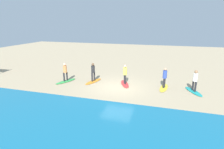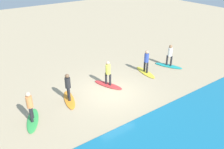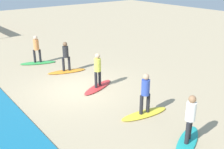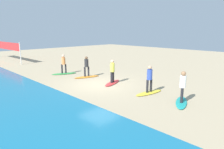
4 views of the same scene
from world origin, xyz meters
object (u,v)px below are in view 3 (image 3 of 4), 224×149
surfboard_orange (67,71)px  surfboard_teal (187,142)px  surfboard_yellow (144,114)px  surfboard_red (98,87)px  surfer_teal (190,115)px  surfer_orange (66,54)px  surfer_yellow (145,91)px  surfboard_green (38,63)px  surfer_green (36,47)px  surfer_red (98,68)px

surfboard_orange → surfboard_teal: bearing=105.7°
surfboard_yellow → surfboard_red: (3.25, -0.06, 0.00)m
surfer_teal → surfer_orange: 8.33m
surfer_yellow → surfboard_red: surfer_yellow is taller
surfboard_red → surfboard_green: 5.32m
surfboard_teal → surfer_yellow: bearing=-119.6°
surfboard_teal → surfboard_green: (10.73, 0.54, 0.00)m
surfer_yellow → surfboard_green: bearing=4.9°
surfboard_orange → surfer_green: (2.40, 0.66, 0.99)m
surfboard_red → surfboard_green: same height
surfboard_teal → surfer_green: (10.73, 0.54, 0.99)m
surfboard_yellow → surfer_green: surfer_green is taller
surfboard_orange → surfboard_green: size_ratio=1.00×
surfer_yellow → surfer_red: same height
surfer_green → surfer_teal: bearing=-177.1°
surfer_teal → surfer_red: 5.47m
surfboard_teal → surfboard_orange: same height
surfboard_orange → surfboard_green: same height
surfer_yellow → surfer_teal: bearing=175.2°
surfer_orange → surfboard_green: 2.68m
surfer_orange → surfer_yellow: bearing=-179.3°
surfboard_teal → surfer_red: bearing=-117.4°
surfboard_teal → surfboard_yellow: size_ratio=1.00×
surfboard_green → surfer_yellow: bearing=117.9°
surfer_teal → surfer_green: size_ratio=1.00×
surfer_orange → surfer_green: size_ratio=1.00×
surfboard_teal → surfboard_red: same height
surfer_red → surfer_orange: 2.87m
surfboard_teal → surfboard_red: (5.46, -0.24, 0.00)m
surfboard_green → surfboard_teal: bearing=115.9°
surfboard_teal → surfer_orange: surfer_orange is taller
surfer_green → surfboard_red: bearing=-171.5°
surfboard_green → surfer_green: (-0.00, 0.00, 0.99)m
surfer_teal → surfboard_red: size_ratio=0.78×
surfboard_green → surfer_green: 0.99m
surfer_teal → surfboard_red: 5.56m
surfboard_teal → surfboard_yellow: (2.21, -0.19, 0.00)m
surfer_orange → surfer_green: bearing=15.4°
surfer_red → surfboard_orange: surfer_red is taller
surfboard_yellow → surfer_yellow: bearing=-81.9°
surfboard_teal → surfer_teal: size_ratio=1.28×
surfboard_orange → surfer_orange: (0.00, 0.00, 0.99)m
surfer_yellow → surfer_orange: (6.12, 0.07, 0.00)m
surfboard_teal → surfer_orange: size_ratio=1.28×
surfboard_teal → surfer_orange: (8.33, -0.12, 0.99)m
surfer_yellow → surfboard_red: size_ratio=0.78×
surfboard_green → surfboard_orange: bearing=128.4°
surfboard_yellow → surfboard_orange: same height
surfboard_yellow → surfboard_orange: bearing=-81.2°
surfer_teal → surfboard_yellow: (2.21, -0.19, -0.99)m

